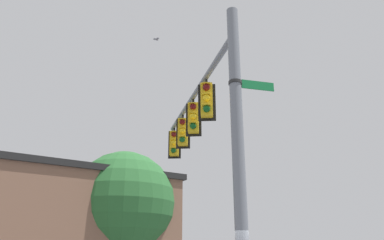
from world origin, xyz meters
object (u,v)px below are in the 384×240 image
Objects in this scene: traffic_light_arm_end at (174,143)px; traffic_light_nearest_pole at (207,100)px; traffic_light_mid_inner at (193,118)px; traffic_light_mid_outer at (183,132)px; street_name_sign at (244,84)px; bird_flying at (156,39)px.

traffic_light_nearest_pole is at bearing 108.58° from traffic_light_arm_end.
traffic_light_arm_end is at bearing -71.42° from traffic_light_mid_inner.
traffic_light_nearest_pole is at bearing 108.58° from traffic_light_mid_inner.
traffic_light_mid_outer is 1.17× the size of street_name_sign.
traffic_light_mid_outer is (1.04, -3.08, 0.00)m from traffic_light_nearest_pole.
bird_flying is at bearing 27.92° from traffic_light_mid_inner.
bird_flying is (0.75, 2.21, 2.75)m from traffic_light_mid_outer.
traffic_light_mid_inner is at bearing 108.58° from traffic_light_mid_outer.
traffic_light_nearest_pole and traffic_light_mid_inner have the same top height.
bird_flying is (1.27, 0.67, 2.75)m from traffic_light_mid_inner.
traffic_light_mid_inner is at bearing -71.42° from traffic_light_nearest_pole.
traffic_light_nearest_pole is 1.17× the size of street_name_sign.
street_name_sign is (-1.51, 3.71, -0.54)m from traffic_light_mid_inner.
traffic_light_nearest_pole and traffic_light_arm_end have the same top height.
traffic_light_nearest_pole is 3.40m from bird_flying.
traffic_light_mid_outer is at bearing -108.79° from bird_flying.
bird_flying is (0.24, 3.75, 2.75)m from traffic_light_arm_end.
bird_flying is (1.79, -0.87, 2.75)m from traffic_light_nearest_pole.
traffic_light_mid_inner is 5.18× the size of bird_flying.
traffic_light_nearest_pole is 1.62m from traffic_light_mid_inner.
traffic_light_mid_inner is at bearing -67.93° from street_name_sign.
traffic_light_mid_inner is at bearing 108.58° from traffic_light_arm_end.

